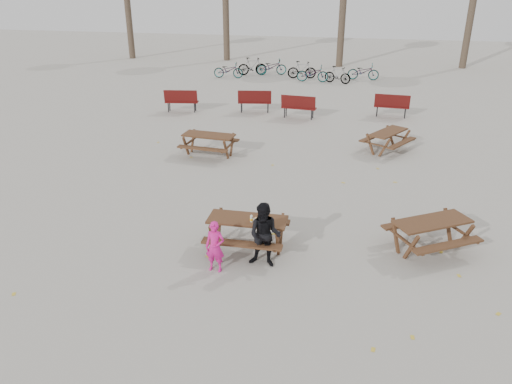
% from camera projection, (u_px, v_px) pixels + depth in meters
% --- Properties ---
extents(ground, '(80.00, 80.00, 0.00)m').
position_uv_depth(ground, '(248.00, 248.00, 11.66)').
color(ground, gray).
rests_on(ground, ground).
extents(main_picnic_table, '(1.80, 1.45, 0.78)m').
position_uv_depth(main_picnic_table, '(247.00, 226.00, 11.42)').
color(main_picnic_table, '#392414').
rests_on(main_picnic_table, ground).
extents(food_tray, '(0.18, 0.11, 0.03)m').
position_uv_depth(food_tray, '(257.00, 220.00, 11.25)').
color(food_tray, silver).
rests_on(food_tray, main_picnic_table).
extents(bread_roll, '(0.14, 0.06, 0.05)m').
position_uv_depth(bread_roll, '(257.00, 218.00, 11.23)').
color(bread_roll, tan).
rests_on(bread_roll, food_tray).
extents(soda_bottle, '(0.07, 0.07, 0.17)m').
position_uv_depth(soda_bottle, '(251.00, 219.00, 11.17)').
color(soda_bottle, silver).
rests_on(soda_bottle, main_picnic_table).
extents(child, '(0.43, 0.29, 1.15)m').
position_uv_depth(child, '(215.00, 247.00, 10.58)').
color(child, '#D31A80').
rests_on(child, ground).
extents(adult, '(0.75, 0.61, 1.48)m').
position_uv_depth(adult, '(265.00, 235.00, 10.70)').
color(adult, black).
rests_on(adult, ground).
extents(picnic_table_east, '(2.25, 2.13, 0.76)m').
position_uv_depth(picnic_table_east, '(430.00, 235.00, 11.44)').
color(picnic_table_east, '#392414').
rests_on(picnic_table_east, ground).
extents(picnic_table_north, '(1.91, 1.60, 0.76)m').
position_uv_depth(picnic_table_north, '(209.00, 145.00, 17.32)').
color(picnic_table_north, '#392414').
rests_on(picnic_table_north, ground).
extents(picnic_table_far, '(2.04, 2.14, 0.72)m').
position_uv_depth(picnic_table_far, '(388.00, 141.00, 17.76)').
color(picnic_table_far, '#392414').
rests_on(picnic_table_far, ground).
extents(park_bench_row, '(10.93, 1.63, 1.03)m').
position_uv_depth(park_bench_row, '(281.00, 103.00, 22.18)').
color(park_bench_row, '#5B1312').
rests_on(park_bench_row, ground).
extents(bicycle_row, '(9.69, 2.73, 1.06)m').
position_uv_depth(bicycle_row, '(293.00, 70.00, 29.56)').
color(bicycle_row, black).
rests_on(bicycle_row, ground).
extents(fallen_leaves, '(11.00, 11.00, 0.01)m').
position_uv_depth(fallen_leaves, '(284.00, 205.00, 13.81)').
color(fallen_leaves, gold).
rests_on(fallen_leaves, ground).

